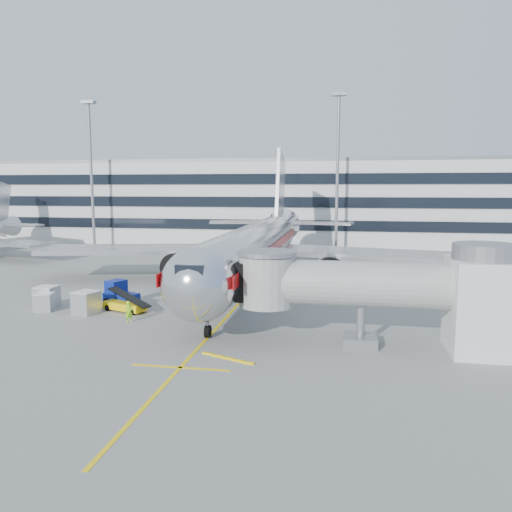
% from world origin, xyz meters
% --- Properties ---
extents(ground, '(180.00, 180.00, 0.00)m').
position_xyz_m(ground, '(0.00, 0.00, 0.00)').
color(ground, gray).
rests_on(ground, ground).
extents(lead_in_line, '(0.25, 70.00, 0.01)m').
position_xyz_m(lead_in_line, '(0.00, 10.00, 0.01)').
color(lead_in_line, yellow).
rests_on(lead_in_line, ground).
extents(stop_bar, '(6.00, 0.25, 0.01)m').
position_xyz_m(stop_bar, '(0.00, -14.00, 0.01)').
color(stop_bar, yellow).
rests_on(stop_bar, ground).
extents(main_jet, '(50.95, 48.70, 16.06)m').
position_xyz_m(main_jet, '(0.00, 11.72, 4.23)').
color(main_jet, silver).
rests_on(main_jet, ground).
extents(jet_bridge, '(17.80, 4.50, 7.00)m').
position_xyz_m(jet_bridge, '(12.18, -8.00, 3.87)').
color(jet_bridge, silver).
rests_on(jet_bridge, ground).
extents(terminal, '(150.00, 24.25, 15.60)m').
position_xyz_m(terminal, '(0.00, 57.95, 7.80)').
color(terminal, silver).
rests_on(terminal, ground).
extents(light_mast_west, '(2.40, 1.20, 25.45)m').
position_xyz_m(light_mast_west, '(-35.00, 42.00, 14.88)').
color(light_mast_west, gray).
rests_on(light_mast_west, ground).
extents(light_mast_centre, '(2.40, 1.20, 25.45)m').
position_xyz_m(light_mast_centre, '(8.00, 42.00, 14.88)').
color(light_mast_centre, gray).
rests_on(light_mast_centre, ground).
extents(belt_loader, '(4.16, 2.68, 1.96)m').
position_xyz_m(belt_loader, '(-8.97, -1.93, 0.56)').
color(belt_loader, yellow).
rests_on(belt_loader, ground).
extents(baggage_tug, '(3.45, 2.83, 2.26)m').
position_xyz_m(baggage_tug, '(-10.31, -0.05, 0.98)').
color(baggage_tug, navy).
rests_on(baggage_tug, ground).
extents(cargo_container_left, '(1.72, 1.72, 1.53)m').
position_xyz_m(cargo_container_left, '(-15.83, -2.98, 0.77)').
color(cargo_container_left, '#B5B8BD').
rests_on(cargo_container_left, ground).
extents(cargo_container_right, '(1.76, 1.76, 1.83)m').
position_xyz_m(cargo_container_right, '(-16.53, -1.52, 0.92)').
color(cargo_container_right, '#B5B8BD').
rests_on(cargo_container_right, ground).
extents(cargo_container_front, '(2.17, 2.17, 1.89)m').
position_xyz_m(cargo_container_front, '(-11.83, -3.21, 0.95)').
color(cargo_container_front, '#B5B8BD').
rests_on(cargo_container_front, ground).
extents(ramp_worker, '(0.71, 0.73, 1.69)m').
position_xyz_m(ramp_worker, '(-7.16, -5.14, 0.84)').
color(ramp_worker, '#A2F91A').
rests_on(ramp_worker, ground).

